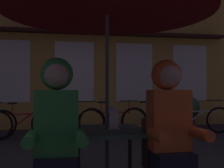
{
  "coord_description": "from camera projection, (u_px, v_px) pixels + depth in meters",
  "views": [
    {
      "loc": [
        -0.43,
        -2.63,
        1.15
      ],
      "look_at": [
        0.0,
        -0.27,
        1.18
      ],
      "focal_mm": 43.33,
      "sensor_mm": 36.0,
      "label": 1
    }
  ],
  "objects": [
    {
      "name": "chair_right",
      "position": [
        167.0,
        162.0,
        2.38
      ],
      "size": [
        0.4,
        0.4,
        0.87
      ],
      "color": "#513823",
      "rests_on": "ground_plane"
    },
    {
      "name": "bicycle_fifth",
      "position": [
        155.0,
        120.0,
        6.7
      ],
      "size": [
        1.67,
        0.27,
        0.84
      ],
      "color": "black",
      "rests_on": "ground_plane"
    },
    {
      "name": "bicycle_furthest",
      "position": [
        199.0,
        119.0,
        6.83
      ],
      "size": [
        1.65,
        0.4,
        0.84
      ],
      "color": "black",
      "rests_on": "ground_plane"
    },
    {
      "name": "lantern",
      "position": [
        113.0,
        117.0,
        2.68
      ],
      "size": [
        0.11,
        0.11,
        0.23
      ],
      "color": "white",
      "rests_on": "cafe_table"
    },
    {
      "name": "bicycle_second",
      "position": [
        25.0,
        122.0,
        6.19
      ],
      "size": [
        1.66,
        0.38,
        0.84
      ],
      "color": "black",
      "rests_on": "ground_plane"
    },
    {
      "name": "person_left_hooded",
      "position": [
        56.0,
        126.0,
        2.16
      ],
      "size": [
        0.45,
        0.56,
        1.4
      ],
      "color": "black",
      "rests_on": "ground_plane"
    },
    {
      "name": "potted_plant",
      "position": [
        188.0,
        110.0,
        7.17
      ],
      "size": [
        0.6,
        0.6,
        0.92
      ],
      "color": "brown",
      "rests_on": "ground_plane"
    },
    {
      "name": "cafe_table",
      "position": [
        107.0,
        139.0,
        2.66
      ],
      "size": [
        0.72,
        0.72,
        0.74
      ],
      "color": "#42664C",
      "rests_on": "ground_plane"
    },
    {
      "name": "shopfront_building",
      "position": [
        74.0,
        22.0,
        7.98
      ],
      "size": [
        10.0,
        0.93,
        6.2
      ],
      "color": "gold",
      "rests_on": "ground_plane"
    },
    {
      "name": "chair_left",
      "position": [
        56.0,
        168.0,
        2.21
      ],
      "size": [
        0.4,
        0.4,
        0.87
      ],
      "color": "#513823",
      "rests_on": "ground_plane"
    },
    {
      "name": "bicycle_third",
      "position": [
        69.0,
        122.0,
        6.2
      ],
      "size": [
        1.68,
        0.09,
        0.84
      ],
      "color": "black",
      "rests_on": "ground_plane"
    },
    {
      "name": "person_right_hooded",
      "position": [
        170.0,
        123.0,
        2.33
      ],
      "size": [
        0.45,
        0.56,
        1.4
      ],
      "color": "black",
      "rests_on": "ground_plane"
    },
    {
      "name": "bicycle_fourth",
      "position": [
        113.0,
        121.0,
        6.55
      ],
      "size": [
        1.68,
        0.23,
        0.84
      ],
      "color": "black",
      "rests_on": "ground_plane"
    }
  ]
}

